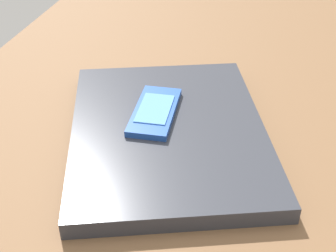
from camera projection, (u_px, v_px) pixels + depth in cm
name	position (u px, v px, depth cm)	size (l,w,h in cm)	color
desk_surface	(213.00, 138.00, 62.58)	(120.00, 80.00, 3.00)	brown
laptop_closed	(168.00, 132.00, 59.31)	(31.63, 23.99, 2.12)	#33353D
cell_phone_on_laptop	(155.00, 111.00, 60.46)	(11.51, 5.72, 0.98)	#1E479E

